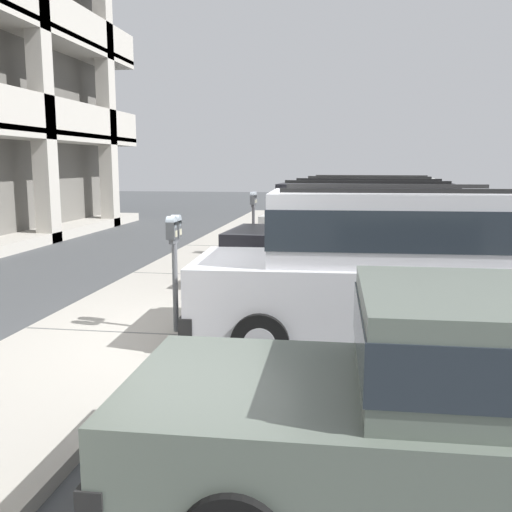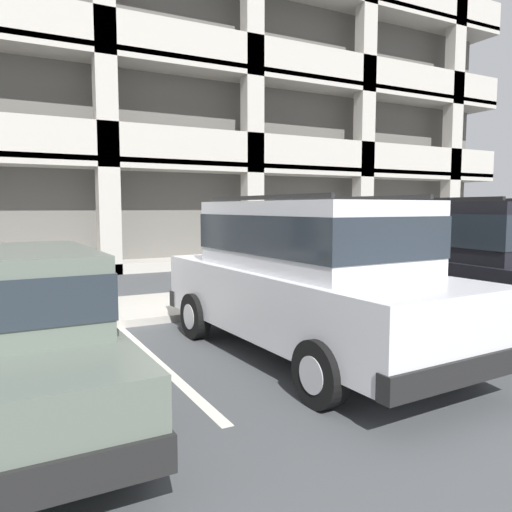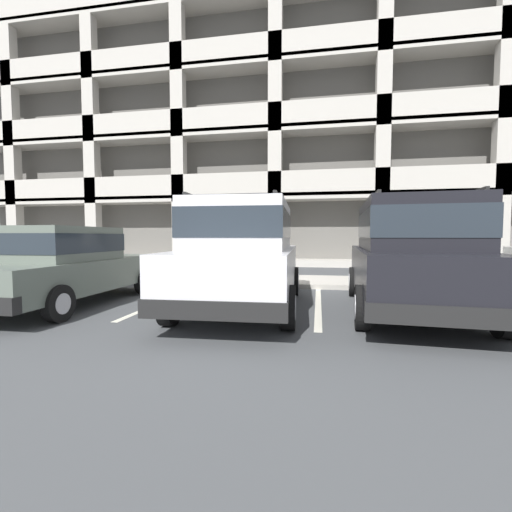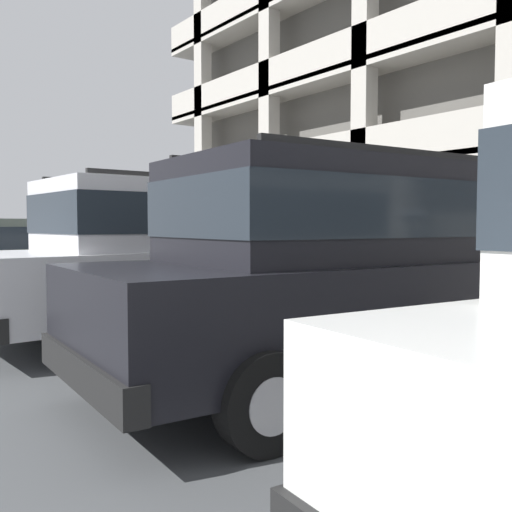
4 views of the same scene
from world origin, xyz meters
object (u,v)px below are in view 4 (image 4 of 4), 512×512
(fire_hydrant, at_px, (190,268))
(dark_hatchback, at_px, (342,265))
(red_sedan, at_px, (55,260))
(silver_suv, at_px, (167,252))
(parking_meter_near, at_px, (319,237))

(fire_hydrant, bearing_deg, dark_hatchback, -20.16)
(red_sedan, xyz_separation_m, dark_hatchback, (6.50, 0.55, 0.27))
(silver_suv, relative_size, fire_hydrant, 6.94)
(red_sedan, height_order, parking_meter_near, parking_meter_near)
(silver_suv, height_order, parking_meter_near, silver_suv)
(parking_meter_near, relative_size, fire_hydrant, 2.19)
(silver_suv, relative_size, parking_meter_near, 3.17)
(silver_suv, distance_m, fire_hydrant, 5.55)
(dark_hatchback, relative_size, fire_hydrant, 6.97)
(dark_hatchback, distance_m, parking_meter_near, 3.95)
(red_sedan, xyz_separation_m, parking_meter_near, (3.45, 3.06, 0.44))
(dark_hatchback, xyz_separation_m, parking_meter_near, (-3.05, 2.50, 0.17))
(dark_hatchback, bearing_deg, fire_hydrant, 163.11)
(silver_suv, height_order, dark_hatchback, same)
(fire_hydrant, bearing_deg, parking_meter_near, -3.71)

